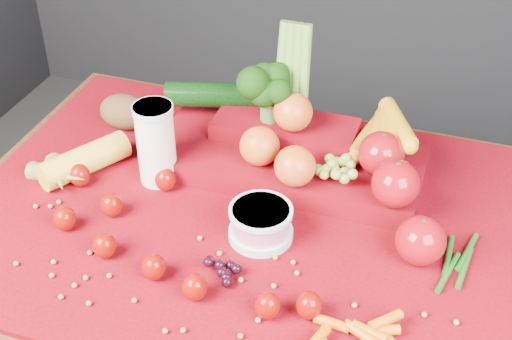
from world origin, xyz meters
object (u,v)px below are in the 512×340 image
(milk_glass, at_px, (156,141))
(produce_mound, at_px, (304,148))
(table, at_px, (253,258))
(yogurt_bowl, at_px, (261,222))

(milk_glass, distance_m, produce_mound, 0.28)
(table, xyz_separation_m, milk_glass, (-0.21, 0.05, 0.19))
(table, bearing_deg, produce_mound, 70.78)
(milk_glass, height_order, produce_mound, produce_mound)
(yogurt_bowl, bearing_deg, milk_glass, 158.07)
(table, height_order, yogurt_bowl, yogurt_bowl)
(table, distance_m, milk_glass, 0.29)
(table, height_order, produce_mound, produce_mound)
(yogurt_bowl, height_order, produce_mound, produce_mound)
(produce_mound, bearing_deg, table, -109.22)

